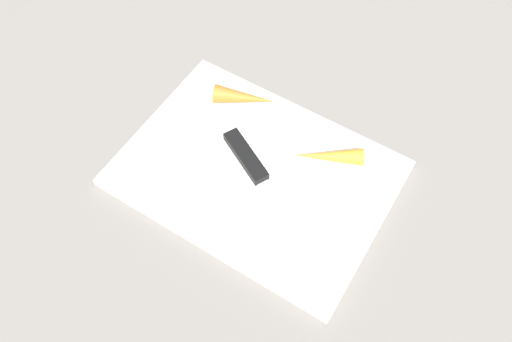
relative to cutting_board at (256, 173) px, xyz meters
The scene contains 5 objects.
ground_plane 0.01m from the cutting_board, ahead, with size 1.40×1.40×0.00m, color slate.
cutting_board is the anchor object (origin of this frame).
knife 0.02m from the cutting_board, 17.87° to the right, with size 0.19×0.11×0.01m.
carrot_short 0.12m from the cutting_board, 50.19° to the right, with size 0.03×0.03×0.09m, color orange.
carrot_long 0.10m from the cutting_board, 138.82° to the right, with size 0.02×0.02×0.09m, color orange.
Camera 1 is at (-0.20, 0.32, 0.62)m, focal length 36.61 mm.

